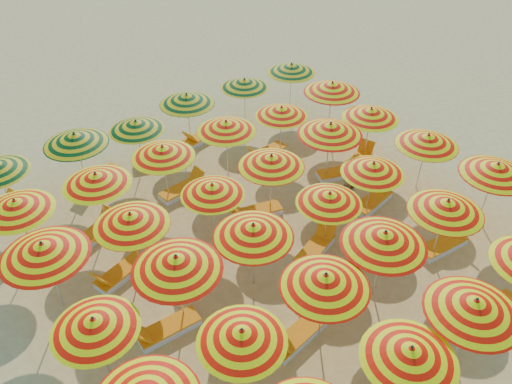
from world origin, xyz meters
The scene contains 49 objects.
ground centered at (0.00, 0.00, 0.00)m, with size 120.00×120.00×0.00m, color #D9BB60.
umbrella_2 centered at (-1.08, -6.35, 1.99)m, with size 2.72×2.72×2.26m.
umbrella_3 centered at (1.00, -6.48, 2.12)m, with size 2.59×2.59×2.41m.
umbrella_7 centered at (-3.65, -3.78, 1.94)m, with size 2.10×2.10×2.20m.
umbrella_8 centered at (-1.18, -3.82, 2.11)m, with size 2.87×2.87×2.40m.
umbrella_9 centered at (1.05, -3.73, 2.18)m, with size 3.00×3.00×2.47m.
umbrella_10 centered at (3.63, -3.85, 2.06)m, with size 2.64×2.64×2.34m.
umbrella_11 centered at (6.38, -3.70, 2.11)m, with size 2.44×2.44×2.39m.
umbrella_12 centered at (-6.13, -1.48, 1.92)m, with size 2.29×2.29×2.19m.
umbrella_13 centered at (-3.78, -1.19, 2.19)m, with size 2.49×2.49×2.49m.
umbrella_14 centered at (-1.49, -1.33, 2.11)m, with size 2.90×2.90×2.39m.
umbrella_15 centered at (1.35, -1.37, 1.89)m, with size 2.61×2.61×2.15m.
umbrella_16 centered at (3.52, -1.13, 1.93)m, with size 2.67×2.67×2.20m.
umbrella_17 centered at (6.16, -1.22, 2.05)m, with size 2.86×2.86×2.33m.
umbrella_18 centered at (-6.27, 1.30, 2.19)m, with size 2.37×2.37×2.48m.
umbrella_19 centered at (-3.89, 1.19, 2.04)m, with size 2.75×2.75×2.32m.
umbrella_20 centered at (-1.20, 1.14, 1.87)m, with size 2.10×2.10×2.13m.
umbrella_21 centered at (1.04, 1.04, 2.06)m, with size 2.49×2.49×2.34m.
umbrella_22 centered at (3.82, 1.19, 2.18)m, with size 3.04×3.04×2.48m.
umbrella_23 centered at (6.07, 1.30, 2.00)m, with size 2.60×2.60×2.28m.
umbrella_24 centered at (-6.27, 3.81, 2.00)m, with size 2.23×2.23×2.28m.
umbrella_25 centered at (-3.88, 3.64, 2.00)m, with size 2.39×2.39×2.27m.
umbrella_26 centered at (-1.49, 3.71, 2.03)m, with size 2.48×2.48×2.31m.
umbrella_27 centered at (1.15, 3.79, 2.03)m, with size 2.78×2.78×2.31m.
umbrella_28 centered at (3.61, 3.62, 1.89)m, with size 2.38×2.38×2.15m.
umbrella_29 centered at (6.21, 3.55, 2.15)m, with size 2.43×2.43×2.45m.
umbrella_31 centered at (-3.55, 6.16, 2.09)m, with size 2.45×2.45×2.38m.
umbrella_32 centered at (-1.33, 6.03, 1.90)m, with size 2.47×2.47×2.16m.
umbrella_33 centered at (1.08, 6.43, 2.05)m, with size 2.59×2.59×2.33m.
umbrella_34 centered at (3.90, 6.43, 1.91)m, with size 2.71×2.71×2.17m.
umbrella_35 centered at (6.31, 6.20, 2.01)m, with size 2.34×2.34×2.29m.
lounger_2 centered at (3.11, -6.24, 0.15)m, with size 1.79×0.78×0.69m.
lounger_3 centered at (-1.78, -3.61, 0.15)m, with size 1.79×0.81×0.69m.
lounger_4 centered at (4.22, -3.82, 0.15)m, with size 1.79×0.77×0.69m.
lounger_5 centered at (-4.38, -1.33, 0.15)m, with size 1.76×0.68×0.69m.
lounger_6 centered at (0.85, -1.47, 0.15)m, with size 1.83×1.09×0.69m.
lounger_7 centered at (4.12, -0.95, 0.15)m, with size 1.80×0.86×0.69m.
lounger_8 centered at (-4.49, 1.30, 0.15)m, with size 1.83×1.03×0.69m.
lounger_9 centered at (0.44, 1.08, 0.15)m, with size 1.82×1.02×0.69m.
lounger_10 centered at (4.41, 0.98, 0.15)m, with size 1.83×1.15×0.69m.
lounger_11 centered at (5.57, 1.12, 0.15)m, with size 1.83×1.15×0.69m.
lounger_12 centered at (-6.87, 3.93, 0.15)m, with size 1.83×1.05×0.69m.
lounger_13 centered at (-4.38, 3.42, 0.15)m, with size 1.82×1.20×0.69m.
lounger_14 centered at (-0.89, 3.72, 0.15)m, with size 1.78×0.75×0.69m.
lounger_15 centered at (3.01, 3.75, 0.15)m, with size 1.76×0.68×0.69m.
lounger_17 centered at (-3.05, 6.20, 0.15)m, with size 1.82×1.21×0.69m.
lounger_18 centered at (-0.74, 5.96, 0.15)m, with size 1.83×1.12×0.69m.
lounger_19 centered at (1.59, 6.37, 0.15)m, with size 1.82×0.94×0.69m.
beachgoer_b centered at (2.96, -0.70, 0.76)m, with size 0.74×0.57×1.52m, color tan.
Camera 1 is at (-7.48, -9.33, 11.24)m, focal length 35.00 mm.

